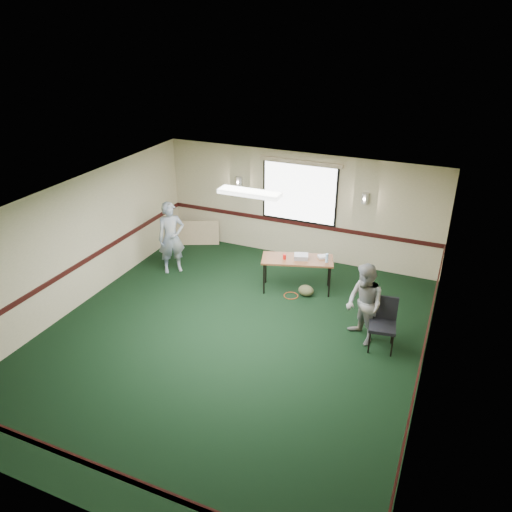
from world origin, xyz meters
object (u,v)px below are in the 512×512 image
at_px(projector, 301,257).
at_px(conference_chair, 383,319).
at_px(folding_table, 297,261).
at_px(person_left, 171,238).
at_px(person_right, 364,304).

distance_m(projector, conference_chair, 2.50).
height_order(folding_table, person_left, person_left).
relative_size(conference_chair, person_right, 0.62).
relative_size(conference_chair, person_left, 0.57).
relative_size(folding_table, person_right, 1.05).
height_order(person_left, person_right, person_left).
height_order(folding_table, person_right, person_right).
distance_m(conference_chair, person_right, 0.43).
bearing_deg(projector, person_left, 167.85).
bearing_deg(conference_chair, projector, 137.50).
xyz_separation_m(folding_table, conference_chair, (2.14, -1.36, -0.14)).
bearing_deg(person_right, folding_table, -172.45).
height_order(folding_table, projector, projector).
xyz_separation_m(conference_chair, person_right, (-0.37, 0.02, 0.22)).
bearing_deg(projector, conference_chair, -52.05).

